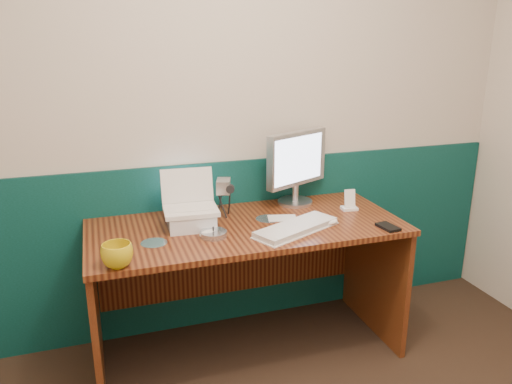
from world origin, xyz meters
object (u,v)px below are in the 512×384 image
object	(u,v)px
laptop	(190,191)
monitor	(296,168)
camcorder	(224,198)
keyboard	(296,228)
mug	(117,255)
desk	(247,290)

from	to	relation	value
laptop	monitor	bearing A→B (deg)	20.27
camcorder	keyboard	bearing A→B (deg)	-30.57
laptop	camcorder	size ratio (longest dim) A/B	1.35
laptop	camcorder	world-z (taller)	laptop
laptop	keyboard	world-z (taller)	laptop
laptop	monitor	size ratio (longest dim) A/B	0.62
mug	camcorder	size ratio (longest dim) A/B	0.67
monitor	mug	world-z (taller)	monitor
keyboard	mug	bearing A→B (deg)	164.57
laptop	keyboard	size ratio (longest dim) A/B	0.58
desk	mug	size ratio (longest dim) A/B	12.11
keyboard	monitor	bearing A→B (deg)	43.46
laptop	monitor	distance (m)	0.67
desk	monitor	distance (m)	0.73
monitor	laptop	bearing A→B (deg)	171.81
mug	desk	bearing A→B (deg)	24.48
desk	mug	world-z (taller)	mug
desk	laptop	size ratio (longest dim) A/B	6.01
laptop	keyboard	bearing A→B (deg)	-19.55
keyboard	desk	bearing A→B (deg)	117.96
keyboard	mug	xyz separation A→B (m)	(-0.87, -0.14, 0.04)
monitor	desk	bearing A→B (deg)	-171.33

